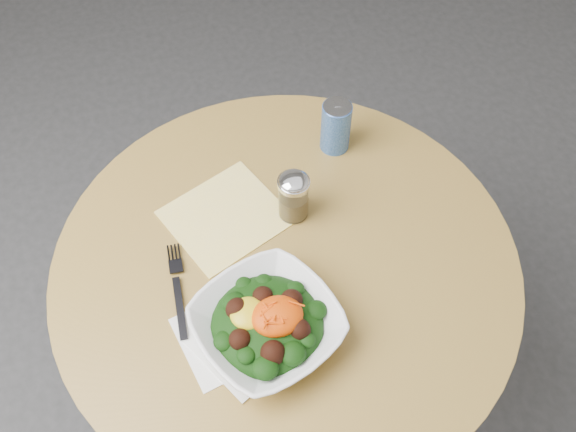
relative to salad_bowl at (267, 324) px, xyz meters
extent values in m
plane|color=#2F2F32|center=(0.08, 0.13, -0.78)|extent=(6.00, 6.00, 0.00)
cylinder|color=black|center=(0.08, 0.13, -0.77)|extent=(0.52, 0.52, 0.03)
cylinder|color=black|center=(0.08, 0.13, -0.43)|extent=(0.10, 0.10, 0.71)
cylinder|color=#B18D40|center=(0.08, 0.13, -0.05)|extent=(0.90, 0.90, 0.04)
cube|color=yellow|center=(-0.01, 0.27, -0.03)|extent=(0.27, 0.26, 0.00)
cube|color=white|center=(-0.07, 0.02, -0.03)|extent=(0.18, 0.18, 0.00)
cube|color=white|center=(-0.04, -0.01, -0.03)|extent=(0.21, 0.21, 0.00)
imported|color=white|center=(0.00, 0.00, 0.00)|extent=(0.32, 0.32, 0.06)
ellipsoid|color=black|center=(0.00, 0.00, -0.01)|extent=(0.20, 0.20, 0.07)
ellipsoid|color=gold|center=(-0.03, 0.02, 0.03)|extent=(0.06, 0.06, 0.02)
ellipsoid|color=#E65605|center=(0.02, -0.01, 0.03)|extent=(0.09, 0.08, 0.04)
cube|color=black|center=(-0.14, 0.09, -0.03)|extent=(0.03, 0.13, 0.00)
cube|color=black|center=(-0.13, 0.20, -0.03)|extent=(0.03, 0.07, 0.00)
cylinder|color=silver|center=(0.12, 0.24, 0.01)|extent=(0.06, 0.06, 0.09)
cylinder|color=olive|center=(0.12, 0.24, -0.01)|extent=(0.05, 0.05, 0.05)
cylinder|color=silver|center=(0.12, 0.24, 0.06)|extent=(0.06, 0.06, 0.01)
ellipsoid|color=silver|center=(0.12, 0.24, 0.07)|extent=(0.06, 0.06, 0.03)
cylinder|color=navy|center=(0.26, 0.38, 0.02)|extent=(0.06, 0.06, 0.12)
cylinder|color=#BBBBC2|center=(0.26, 0.38, 0.08)|extent=(0.06, 0.06, 0.00)
cube|color=#BBBBC2|center=(0.27, 0.39, 0.09)|extent=(0.02, 0.02, 0.00)
camera|label=1|loc=(-0.11, -0.48, 1.02)|focal=40.00mm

